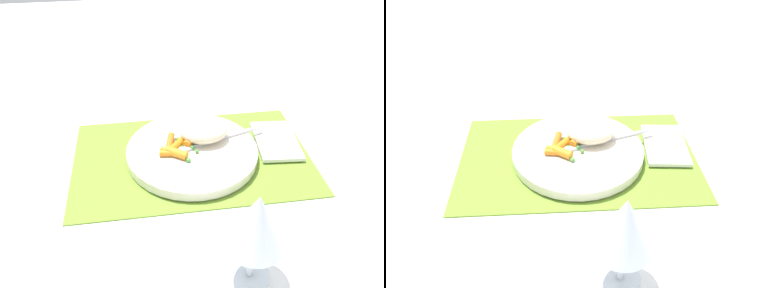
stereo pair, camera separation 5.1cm
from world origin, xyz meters
TOP-DOWN VIEW (x-y plane):
  - ground_plane at (0.00, 0.00)m, footprint 2.40×2.40m
  - placemat at (0.00, 0.00)m, footprint 0.48×0.31m
  - plate at (0.00, 0.00)m, footprint 0.27×0.27m
  - rice_mound at (-0.03, -0.03)m, footprint 0.10×0.08m
  - carrot_portion at (0.03, 0.00)m, footprint 0.09×0.09m
  - pea_scatter at (0.01, 0.00)m, footprint 0.05×0.08m
  - fork at (-0.04, -0.01)m, footprint 0.21×0.08m
  - wine_glass at (-0.04, 0.29)m, footprint 0.08×0.08m
  - napkin at (-0.19, -0.02)m, footprint 0.10×0.15m

SIDE VIEW (x-z plane):
  - ground_plane at x=0.00m, z-range 0.00..0.00m
  - placemat at x=0.00m, z-range 0.00..0.01m
  - napkin at x=-0.19m, z-range 0.01..0.01m
  - plate at x=0.00m, z-range 0.01..0.03m
  - fork at x=-0.04m, z-range 0.03..0.03m
  - pea_scatter at x=0.01m, z-range 0.03..0.03m
  - carrot_portion at x=0.03m, z-range 0.02..0.04m
  - rice_mound at x=-0.03m, z-range 0.03..0.07m
  - wine_glass at x=-0.04m, z-range 0.03..0.19m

